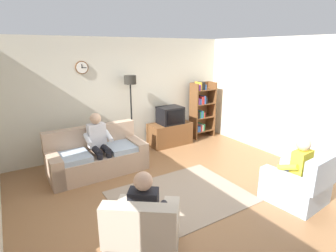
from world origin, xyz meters
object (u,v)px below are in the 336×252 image
Objects in this scene: armchair_near_window at (145,235)px; person_on_couch at (99,141)px; tv_stand at (170,134)px; bookshelf at (201,109)px; couch at (97,157)px; person_in_right_armchair at (295,166)px; tv at (170,115)px; floor_lamp at (131,93)px; armchair_near_bookshelf at (298,185)px; person_in_left_armchair at (145,208)px.

person_on_couch is (0.28, 2.49, 0.41)m from armchair_near_window.
bookshelf is at bearing 3.65° from tv_stand.
person_on_couch is at bearing -161.57° from tv_stand.
couch is 3.69m from person_in_right_armchair.
bookshelf is at bearing 4.94° from tv.
floor_lamp reaches higher than armchair_near_bookshelf.
person_in_left_armchair and person_in_right_armchair have the same top height.
couch is at bearing -164.48° from tv_stand.
tv_stand is 3.38m from person_in_right_armchair.
tv_stand is 0.70× the size of bookshelf.
tv reaches higher than armchair_near_bookshelf.
bookshelf is (1.08, 0.09, 0.02)m from tv.
floor_lamp reaches higher than person_in_left_armchair.
armchair_near_window reaches higher than tv_stand.
couch is 2.03× the size of armchair_near_bookshelf.
armchair_near_window is 2.69m from armchair_near_bookshelf.
person_in_left_armchair reaches higher than couch.
tv is (2.13, 0.57, 0.48)m from couch.
floor_lamp is at bearing 32.03° from couch.
person_in_left_armchair is (0.05, 0.07, 0.32)m from armchair_near_window.
person_on_couch is (-2.40, 2.74, 0.41)m from armchair_near_bookshelf.
floor_lamp is at bearing 36.59° from person_on_couch.
tv is at bearing 95.00° from person_in_right_armchair.
floor_lamp reaches higher than person_in_right_armchair.
armchair_near_window and armchair_near_bookshelf have the same top height.
bookshelf is 1.41× the size of person_in_right_armchair.
tv is at bearing 95.00° from armchair_near_bookshelf.
couch is 1.04× the size of floor_lamp.
bookshelf reaches higher than person_on_couch.
floor_lamp is 1.65× the size of person_in_left_armchair.
armchair_near_window is 0.95× the size of person_on_couch.
person_in_right_armchair is at bearing -85.00° from tv.
tv_stand is at bearing 94.96° from person_in_right_armchair.
person_on_couch reaches higher than person_in_left_armchair.
armchair_near_window is 1.25× the size of armchair_near_bookshelf.
tv is 3.47m from armchair_near_bookshelf.
tv is 0.51× the size of armchair_near_window.
floor_lamp is (1.10, 0.69, 1.14)m from couch.
tv is 0.38× the size of bookshelf.
couch is at bearing -165.09° from tv.
person_in_left_armchair is at bearing -126.94° from tv.
armchair_near_bookshelf is at bearing -102.47° from bookshelf.
tv is 3.88m from person_in_left_armchair.
couch reaches higher than tv_stand.
tv_stand is at bearing 15.52° from couch.
person_in_right_armchair reaches higher than tv.
floor_lamp is at bearing 110.52° from armchair_near_bookshelf.
armchair_near_bookshelf is 0.84× the size of person_in_right_armchair.
person_in_right_armchair is (0.29, -3.35, 0.32)m from tv_stand.
person_in_left_armchair is at bearing 174.96° from person_in_right_armchair.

